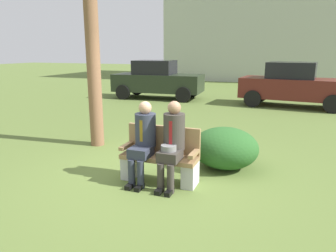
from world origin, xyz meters
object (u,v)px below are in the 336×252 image
at_px(shrub_near_bench, 225,148).
at_px(parked_car_far, 293,85).
at_px(seated_man_left, 143,138).
at_px(park_bench, 160,158).
at_px(parked_car_near, 157,80).
at_px(seated_man_right, 172,140).
at_px(building_backdrop, 261,19).

distance_m(shrub_near_bench, parked_car_far, 7.51).
xyz_separation_m(seated_man_left, parked_car_far, (2.31, 8.47, 0.10)).
bearing_deg(park_bench, parked_car_near, 112.81).
height_order(seated_man_left, seated_man_right, seated_man_right).
xyz_separation_m(park_bench, parked_car_far, (2.06, 8.36, 0.45)).
relative_size(parked_car_far, building_backdrop, 0.31).
distance_m(seated_man_left, seated_man_right, 0.50).
height_order(seated_man_left, parked_car_far, parked_car_far).
xyz_separation_m(park_bench, seated_man_right, (0.25, -0.12, 0.36)).
bearing_deg(park_bench, building_backdrop, 91.17).
distance_m(seated_man_left, shrub_near_bench, 1.60).
xyz_separation_m(park_bench, building_backdrop, (-0.44, 21.51, 3.98)).
distance_m(park_bench, parked_car_far, 8.62).
height_order(parked_car_near, building_backdrop, building_backdrop).
xyz_separation_m(park_bench, parked_car_near, (-3.59, 8.53, 0.45)).
bearing_deg(seated_man_left, seated_man_right, -0.31).
height_order(park_bench, shrub_near_bench, park_bench).
bearing_deg(building_backdrop, seated_man_right, -88.18).
distance_m(park_bench, shrub_near_bench, 1.30).
bearing_deg(shrub_near_bench, park_bench, -132.78).
bearing_deg(parked_car_far, shrub_near_bench, -99.03).
bearing_deg(parked_car_far, seated_man_left, -105.26).
bearing_deg(building_backdrop, park_bench, -88.83).
xyz_separation_m(parked_car_near, building_backdrop, (3.15, 12.99, 3.53)).
xyz_separation_m(seated_man_right, shrub_near_bench, (0.64, 1.07, -0.37)).
distance_m(seated_man_right, building_backdrop, 21.94).
bearing_deg(seated_man_left, shrub_near_bench, 43.35).
bearing_deg(building_backdrop, parked_car_near, -103.62).
distance_m(park_bench, building_backdrop, 21.88).
bearing_deg(shrub_near_bench, seated_man_right, -120.73).
height_order(seated_man_left, building_backdrop, building_backdrop).
height_order(seated_man_right, building_backdrop, building_backdrop).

